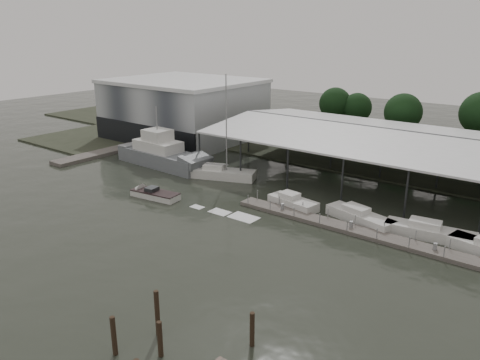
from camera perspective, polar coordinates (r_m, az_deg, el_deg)
The scene contains 14 objects.
ground at distance 47.47m, azimuth -7.61°, elevation -5.88°, with size 200.00×200.00×0.00m, color #272C24.
land_strip_far at distance 80.94m, azimuth 13.91°, elevation 3.93°, with size 140.00×30.00×0.30m.
land_strip_west at distance 95.18m, azimuth -11.95°, elevation 6.14°, with size 20.00×40.00×0.30m.
storage_warehouse at distance 85.54m, azimuth -6.87°, elevation 8.62°, with size 24.50×20.50×10.50m.
covered_boat_shed at distance 61.32m, azimuth 23.43°, elevation 4.32°, with size 58.24×24.00×6.96m.
trawler_dock at distance 77.83m, azimuth -16.02°, elevation 3.31°, with size 3.00×18.00×0.50m.
floating_dock at distance 47.31m, azimuth 14.44°, elevation -6.13°, with size 28.00×2.00×1.40m.
grey_trawler at distance 68.75m, azimuth -9.35°, elevation 3.03°, with size 15.83×5.03×8.84m.
white_sailboat at distance 62.31m, azimuth -2.12°, elevation 0.81°, with size 8.80×5.54×13.89m.
speedboat_underway at distance 56.39m, azimuth -10.73°, elevation -1.67°, with size 17.71×4.32×2.00m.
moored_cruiser_0 at distance 52.53m, azimuth 6.43°, elevation -2.70°, with size 6.08×3.10×1.70m.
moored_cruiser_1 at distance 49.91m, azimuth 14.36°, elevation -4.32°, with size 7.82×4.04×1.70m.
moored_cruiser_2 at distance 48.39m, azimuth 22.05°, elevation -5.85°, with size 8.45×3.21×1.70m.
mooring_pilings at distance 29.54m, azimuth -10.66°, elevation -19.94°, with size 6.49×10.54×3.85m.
Camera 1 is at (31.21, -30.21, 19.13)m, focal length 35.00 mm.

